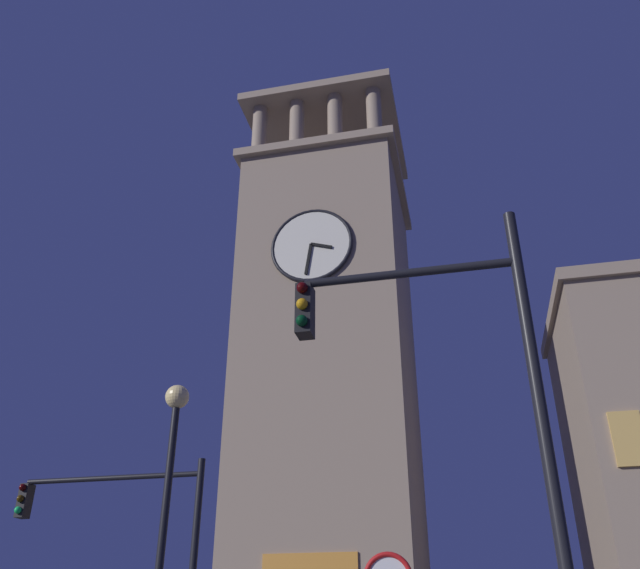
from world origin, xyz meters
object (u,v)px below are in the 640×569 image
clocktower (331,384)px  street_lamp (168,485)px  traffic_signal_near (464,392)px  traffic_signal_far (128,536)px

clocktower → street_lamp: (-0.27, 15.40, -7.15)m
traffic_signal_near → traffic_signal_far: size_ratio=1.33×
traffic_signal_far → street_lamp: (-2.21, 2.94, 0.42)m
traffic_signal_near → traffic_signal_far: traffic_signal_near is taller
clocktower → traffic_signal_far: bearing=81.2°
traffic_signal_near → traffic_signal_far: 9.45m
clocktower → street_lamp: 16.98m
traffic_signal_near → street_lamp: 5.95m
traffic_signal_near → traffic_signal_far: bearing=-38.3°
street_lamp → clocktower: bearing=-89.0°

